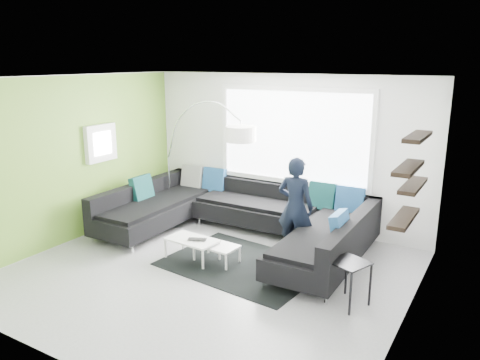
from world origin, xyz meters
name	(u,v)px	position (x,y,z in m)	size (l,w,h in m)	color
ground	(208,272)	(0.00, 0.00, 0.00)	(5.50, 5.50, 0.00)	gray
room_shell	(216,149)	(0.04, 0.21, 1.81)	(5.54, 5.04, 2.82)	silver
sectional_sofa	(234,219)	(-0.29, 1.20, 0.41)	(4.34, 2.71, 0.93)	black
rug	(242,264)	(0.30, 0.49, 0.01)	(2.29, 1.67, 0.01)	black
coffee_table	(204,250)	(-0.29, 0.32, 0.17)	(1.03, 0.60, 0.34)	silver
arc_lamp	(168,158)	(-2.16, 1.81, 1.18)	(2.21, 1.03, 2.35)	silver
side_table	(348,283)	(2.05, 0.15, 0.29)	(0.43, 0.43, 0.59)	black
person	(295,207)	(0.80, 1.28, 0.80)	(0.60, 0.41, 1.59)	black
laptop	(197,240)	(-0.36, 0.24, 0.35)	(0.34, 0.29, 0.02)	black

